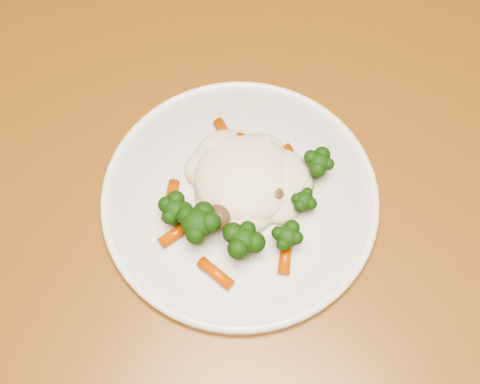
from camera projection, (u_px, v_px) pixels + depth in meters
The scene contains 3 objects.
dining_table at pixel (251, 188), 0.77m from camera, with size 1.37×1.15×0.75m.
plate at pixel (240, 198), 0.65m from camera, with size 0.30×0.30×0.01m, color white.
meal at pixel (243, 190), 0.62m from camera, with size 0.16×0.19×0.05m.
Camera 1 is at (-0.24, -0.40, 1.34)m, focal length 45.00 mm.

